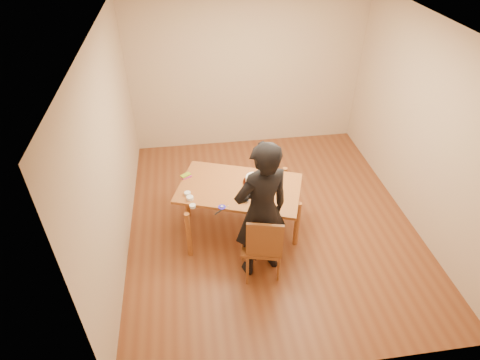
{
  "coord_description": "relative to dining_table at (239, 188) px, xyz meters",
  "views": [
    {
      "loc": [
        -1.04,
        -4.23,
        3.95
      ],
      "look_at": [
        -0.47,
        -0.17,
        0.9
      ],
      "focal_mm": 30.0,
      "sensor_mm": 36.0,
      "label": 1
    }
  ],
  "objects": [
    {
      "name": "frosting_dome",
      "position": [
        0.2,
        0.06,
        0.13
      ],
      "size": [
        0.22,
        0.22,
        0.03
      ],
      "primitive_type": "ellipsoid",
      "color": "white",
      "rests_on": "cake"
    },
    {
      "name": "cake",
      "position": [
        0.2,
        0.06,
        0.08
      ],
      "size": [
        0.22,
        0.22,
        0.07
      ],
      "primitive_type": "cylinder",
      "color": "white",
      "rests_on": "cake_plate"
    },
    {
      "name": "spatula",
      "position": [
        -0.31,
        -0.45,
        0.02
      ],
      "size": [
        0.12,
        0.1,
        0.01
      ],
      "primitive_type": "cube",
      "rotation": [
        0.0,
        0.0,
        0.69
      ],
      "color": "black",
      "rests_on": "dining_table"
    },
    {
      "name": "dining_table",
      "position": [
        0.0,
        0.0,
        0.0
      ],
      "size": [
        1.79,
        1.4,
        0.04
      ],
      "primitive_type": "cube",
      "rotation": [
        0.0,
        0.0,
        -0.34
      ],
      "color": "brown",
      "rests_on": "floor"
    },
    {
      "name": "person",
      "position": [
        0.15,
        -0.73,
        0.2
      ],
      "size": [
        0.78,
        0.62,
        1.86
      ],
      "primitive_type": "imported",
      "rotation": [
        0.0,
        0.0,
        3.44
      ],
      "color": "black",
      "rests_on": "floor"
    },
    {
      "name": "candy_box_pink",
      "position": [
        -0.68,
        0.31,
        0.03
      ],
      "size": [
        0.15,
        0.12,
        0.02
      ],
      "primitive_type": "cube",
      "rotation": [
        0.0,
        0.0,
        0.43
      ],
      "color": "#E9367E",
      "rests_on": "dining_table"
    },
    {
      "name": "frosting_lid",
      "position": [
        -0.27,
        -0.38,
        0.02
      ],
      "size": [
        0.09,
        0.09,
        0.01
      ],
      "primitive_type": "cylinder",
      "color": "#2A1CB8",
      "rests_on": "dining_table"
    },
    {
      "name": "frosting_dollop",
      "position": [
        -0.27,
        -0.38,
        0.04
      ],
      "size": [
        0.04,
        0.04,
        0.02
      ],
      "primitive_type": "ellipsoid",
      "color": "white",
      "rests_on": "frosting_lid"
    },
    {
      "name": "ramekin_multi",
      "position": [
        -0.65,
        -0.16,
        0.04
      ],
      "size": [
        0.09,
        0.09,
        0.04
      ],
      "primitive_type": "cylinder",
      "color": "white",
      "rests_on": "dining_table"
    },
    {
      "name": "candy_box_green",
      "position": [
        -0.69,
        0.32,
        0.05
      ],
      "size": [
        0.15,
        0.13,
        0.02
      ],
      "primitive_type": "cube",
      "rotation": [
        0.0,
        0.0,
        0.59
      ],
      "color": "#37931B",
      "rests_on": "candy_box_pink"
    },
    {
      "name": "frosting_tub",
      "position": [
        0.03,
        -0.29,
        0.05
      ],
      "size": [
        0.08,
        0.08,
        0.07
      ],
      "primitive_type": "cylinder",
      "color": "white",
      "rests_on": "dining_table"
    },
    {
      "name": "ramekin_yellow",
      "position": [
        -0.68,
        -0.07,
        0.04
      ],
      "size": [
        0.08,
        0.08,
        0.04
      ],
      "primitive_type": "cylinder",
      "color": "white",
      "rests_on": "dining_table"
    },
    {
      "name": "ramekin_green",
      "position": [
        -0.63,
        -0.32,
        0.04
      ],
      "size": [
        0.08,
        0.08,
        0.04
      ],
      "primitive_type": "cylinder",
      "color": "white",
      "rests_on": "dining_table"
    },
    {
      "name": "room_shell",
      "position": [
        0.47,
        0.46,
        0.62
      ],
      "size": [
        4.0,
        4.5,
        2.7
      ],
      "color": "brown",
      "rests_on": "ground"
    },
    {
      "name": "dining_chair",
      "position": [
        0.15,
        -0.78,
        -0.28
      ],
      "size": [
        0.54,
        0.54,
        0.04
      ],
      "primitive_type": "cube",
      "rotation": [
        0.0,
        0.0,
        -0.24
      ],
      "color": "brown",
      "rests_on": "floor"
    },
    {
      "name": "cake_plate",
      "position": [
        0.2,
        0.06,
        0.03
      ],
      "size": [
        0.29,
        0.29,
        0.02
      ],
      "primitive_type": "cylinder",
      "color": "red",
      "rests_on": "dining_table"
    }
  ]
}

